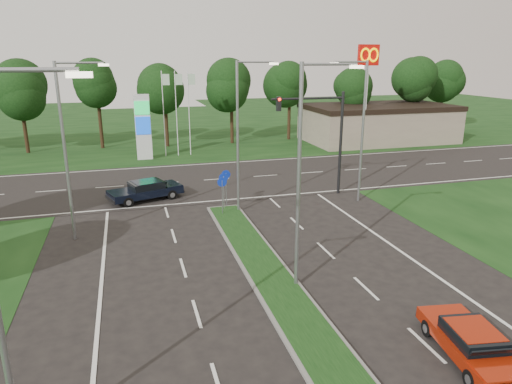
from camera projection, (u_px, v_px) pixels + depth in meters
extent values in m
cube|color=black|center=(167.00, 126.00, 63.96)|extent=(160.00, 50.00, 0.02)
cube|color=black|center=(204.00, 180.00, 35.36)|extent=(160.00, 12.00, 0.02)
cube|color=slate|center=(295.00, 312.00, 16.90)|extent=(2.00, 26.00, 0.12)
cube|color=gray|center=(378.00, 123.00, 51.65)|extent=(16.00, 9.00, 4.00)
cylinder|color=gray|center=(299.00, 182.00, 17.70)|extent=(0.16, 0.16, 9.00)
cylinder|color=gray|center=(330.00, 64.00, 16.74)|extent=(2.20, 0.10, 0.10)
cube|color=#FFF2CC|center=(357.00, 67.00, 17.06)|extent=(0.50, 0.22, 0.12)
cylinder|color=gray|center=(238.00, 139.00, 26.92)|extent=(0.16, 0.16, 9.00)
cylinder|color=gray|center=(256.00, 62.00, 25.97)|extent=(2.20, 0.10, 0.10)
cube|color=#FFF2CC|center=(274.00, 64.00, 26.28)|extent=(0.50, 0.22, 0.12)
cylinder|color=gray|center=(18.00, 70.00, 8.76)|extent=(2.20, 0.10, 0.10)
cube|color=#FFF2CC|center=(79.00, 75.00, 9.08)|extent=(0.50, 0.22, 0.12)
cylinder|color=gray|center=(65.00, 155.00, 22.63)|extent=(0.16, 0.16, 9.00)
cylinder|color=gray|center=(79.00, 63.00, 21.68)|extent=(2.20, 0.10, 0.10)
cube|color=#FFF2CC|center=(104.00, 65.00, 21.99)|extent=(0.50, 0.22, 0.12)
cylinder|color=gray|center=(362.00, 133.00, 29.08)|extent=(0.16, 0.16, 9.00)
cylinder|color=gray|center=(351.00, 62.00, 27.55)|extent=(2.20, 0.10, 0.10)
cube|color=#FFF2CC|center=(334.00, 64.00, 27.28)|extent=(0.50, 0.22, 0.12)
cylinder|color=black|center=(341.00, 144.00, 31.07)|extent=(0.20, 0.20, 7.00)
cylinder|color=black|center=(308.00, 98.00, 29.54)|extent=(5.00, 0.14, 0.14)
cube|color=black|center=(279.00, 104.00, 29.10)|extent=(0.28, 0.28, 0.90)
sphere|color=#FF190C|center=(280.00, 99.00, 28.85)|extent=(0.20, 0.20, 0.20)
cylinder|color=gray|center=(222.00, 198.00, 27.13)|extent=(0.06, 0.06, 2.20)
cylinder|color=#0C26A5|center=(222.00, 182.00, 26.85)|extent=(0.56, 0.04, 0.56)
cylinder|color=gray|center=(224.00, 193.00, 28.13)|extent=(0.06, 0.06, 2.20)
cylinder|color=#0C26A5|center=(224.00, 178.00, 27.85)|extent=(0.56, 0.04, 0.56)
cylinder|color=gray|center=(226.00, 190.00, 28.86)|extent=(0.06, 0.06, 2.20)
cylinder|color=#0C26A5|center=(226.00, 175.00, 28.57)|extent=(0.56, 0.04, 0.56)
cube|color=silver|center=(143.00, 127.00, 41.77)|extent=(1.40, 0.30, 6.00)
cube|color=#0CA53F|center=(142.00, 108.00, 41.09)|extent=(1.30, 0.08, 1.20)
cube|color=#0C3FBF|center=(143.00, 126.00, 41.54)|extent=(1.30, 0.08, 1.60)
cylinder|color=silver|center=(164.00, 115.00, 42.93)|extent=(0.08, 0.08, 8.00)
cube|color=#B2D8B2|center=(166.00, 80.00, 42.12)|extent=(0.70, 0.02, 1.00)
cylinder|color=silver|center=(176.00, 114.00, 43.25)|extent=(0.08, 0.08, 8.00)
cube|color=#B2D8B2|center=(179.00, 79.00, 42.44)|extent=(0.70, 0.02, 1.00)
cylinder|color=silver|center=(189.00, 114.00, 43.56)|extent=(0.08, 0.08, 8.00)
cube|color=#B2D8B2|center=(191.00, 79.00, 42.75)|extent=(0.70, 0.02, 1.00)
cylinder|color=silver|center=(365.00, 100.00, 46.06)|extent=(0.30, 0.30, 10.00)
cube|color=#BF0C07|center=(368.00, 55.00, 44.82)|extent=(2.20, 0.35, 2.00)
torus|color=#FFC600|center=(365.00, 55.00, 44.50)|extent=(1.06, 0.16, 1.06)
torus|color=#FFC600|center=(374.00, 55.00, 44.74)|extent=(1.06, 0.16, 1.06)
cylinder|color=black|center=(178.00, 124.00, 49.50)|extent=(0.36, 0.36, 4.40)
sphere|color=black|center=(177.00, 84.00, 48.29)|extent=(6.00, 6.00, 6.00)
sphere|color=black|center=(179.00, 74.00, 47.90)|extent=(4.80, 4.80, 4.80)
cube|color=#9A1D08|center=(471.00, 344.00, 14.29)|extent=(2.27, 4.25, 0.41)
cube|color=black|center=(474.00, 335.00, 14.10)|extent=(1.67, 1.98, 0.39)
cube|color=#9A1D08|center=(475.00, 329.00, 14.05)|extent=(1.53, 1.64, 0.04)
cylinder|color=black|center=(428.00, 328.00, 15.50)|extent=(0.27, 0.59, 0.57)
cylinder|color=black|center=(469.00, 326.00, 15.67)|extent=(0.27, 0.59, 0.57)
cylinder|color=black|center=(471.00, 380.00, 13.04)|extent=(0.27, 0.59, 0.57)
cube|color=black|center=(145.00, 192.00, 30.30)|extent=(5.04, 3.29, 0.48)
cube|color=black|center=(146.00, 185.00, 30.22)|extent=(2.47, 2.19, 0.45)
cube|color=black|center=(146.00, 182.00, 30.16)|extent=(2.08, 1.98, 0.04)
cylinder|color=black|center=(128.00, 202.00, 28.87)|extent=(0.69, 0.41, 0.66)
cylinder|color=black|center=(119.00, 196.00, 30.26)|extent=(0.69, 0.41, 0.66)
cylinder|color=black|center=(172.00, 195.00, 30.49)|extent=(0.69, 0.41, 0.66)
cylinder|color=black|center=(161.00, 189.00, 31.88)|extent=(0.69, 0.41, 0.66)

